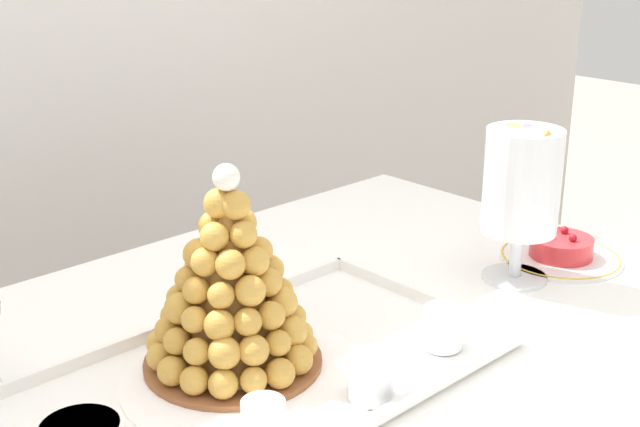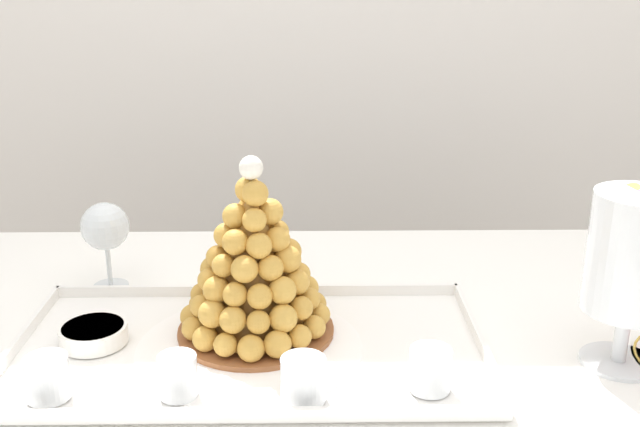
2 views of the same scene
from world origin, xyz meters
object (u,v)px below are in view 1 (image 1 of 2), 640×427
Objects in this scene: croquembouche at (231,290)px; dessert_cup_centre at (371,378)px; serving_tray at (251,380)px; dessert_cup_mid_right at (443,329)px; fruit_tart_plate at (561,252)px; dessert_cup_mid_left at (263,426)px; macaron_goblet at (522,184)px.

croquembouche is 0.21m from dessert_cup_centre.
serving_tray is 11.80× the size of dessert_cup_mid_right.
serving_tray is at bearing 175.95° from fruit_tart_plate.
dessert_cup_centre is 0.28× the size of fruit_tart_plate.
serving_tray is 0.65m from fruit_tart_plate.
dessert_cup_mid_left is 0.32m from dessert_cup_mid_right.
dessert_cup_mid_left is 0.96× the size of dessert_cup_centre.
serving_tray is at bearing -98.44° from croquembouche.
serving_tray is 0.54m from macaron_goblet.
macaron_goblet reaches higher than dessert_cup_centre.
serving_tray is at bearing 155.18° from dessert_cup_mid_right.
fruit_tart_plate is at bearing 9.31° from dessert_cup_mid_right.
macaron_goblet is at bearing -9.36° from croquembouche.
croquembouche is at bearing 170.64° from macaron_goblet.
dessert_cup_mid_right is at bearing -165.26° from macaron_goblet.
macaron_goblet reaches higher than dessert_cup_mid_right.
macaron_goblet reaches higher than dessert_cup_mid_left.
dessert_cup_mid_right reaches higher than fruit_tart_plate.
dessert_cup_centre is 0.22× the size of macaron_goblet.
fruit_tart_plate is (0.57, 0.09, -0.02)m from dessert_cup_centre.
dessert_cup_mid_right is at bearing 1.70° from dessert_cup_mid_left.
fruit_tart_plate is at bearing -8.12° from croquembouche.
croquembouche reaches higher than dessert_cup_mid_left.
serving_tray is at bearing 56.34° from dessert_cup_mid_left.
dessert_cup_mid_left is at bearing -123.66° from serving_tray.
dessert_cup_centre is at bearing -167.95° from macaron_goblet.
dessert_cup_mid_left is (-0.08, -0.12, 0.03)m from serving_tray.
dessert_cup_mid_right is (0.32, 0.01, 0.00)m from dessert_cup_mid_left.
dessert_cup_centre is 0.47m from macaron_goblet.
fruit_tart_plate is (0.64, -0.09, -0.10)m from croquembouche.
dessert_cup_mid_right is at bearing -33.79° from croquembouche.
fruit_tart_plate is at bearing 5.95° from dessert_cup_mid_left.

